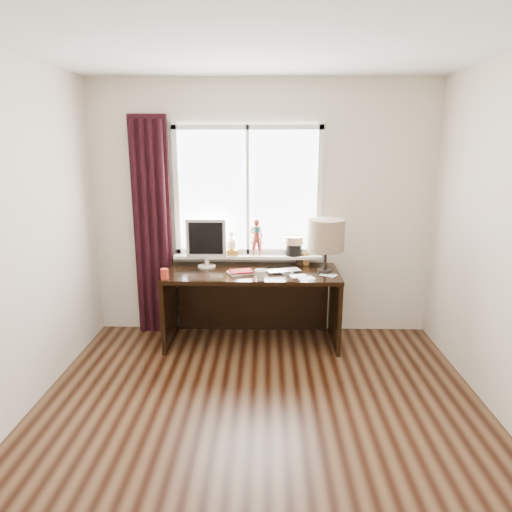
{
  "coord_description": "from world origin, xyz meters",
  "views": [
    {
      "loc": [
        0.04,
        -2.67,
        1.97
      ],
      "look_at": [
        -0.05,
        1.25,
        1.0
      ],
      "focal_mm": 32.0,
      "sensor_mm": 36.0,
      "label": 1
    }
  ],
  "objects_px": {
    "laptop": "(284,271)",
    "mug": "(261,275)",
    "desk": "(252,292)",
    "monitor": "(206,240)",
    "table_lamp": "(326,236)",
    "red_cup": "(165,274)"
  },
  "relations": [
    {
      "from": "laptop",
      "to": "mug",
      "type": "xyz_separation_m",
      "value": [
        -0.22,
        -0.27,
        0.04
      ]
    },
    {
      "from": "red_cup",
      "to": "table_lamp",
      "type": "height_order",
      "value": "table_lamp"
    },
    {
      "from": "red_cup",
      "to": "desk",
      "type": "height_order",
      "value": "red_cup"
    },
    {
      "from": "red_cup",
      "to": "laptop",
      "type": "bearing_deg",
      "value": 12.29
    },
    {
      "from": "desk",
      "to": "table_lamp",
      "type": "xyz_separation_m",
      "value": [
        0.71,
        -0.12,
        0.61
      ]
    },
    {
      "from": "laptop",
      "to": "monitor",
      "type": "xyz_separation_m",
      "value": [
        -0.78,
        0.18,
        0.27
      ]
    },
    {
      "from": "monitor",
      "to": "table_lamp",
      "type": "height_order",
      "value": "table_lamp"
    },
    {
      "from": "monitor",
      "to": "desk",
      "type": "bearing_deg",
      "value": -7.03
    },
    {
      "from": "monitor",
      "to": "red_cup",
      "type": "bearing_deg",
      "value": -128.64
    },
    {
      "from": "red_cup",
      "to": "monitor",
      "type": "bearing_deg",
      "value": 51.36
    },
    {
      "from": "red_cup",
      "to": "desk",
      "type": "bearing_deg",
      "value": 24.49
    },
    {
      "from": "red_cup",
      "to": "mug",
      "type": "bearing_deg",
      "value": -2.08
    },
    {
      "from": "desk",
      "to": "red_cup",
      "type": "bearing_deg",
      "value": -155.51
    },
    {
      "from": "desk",
      "to": "monitor",
      "type": "relative_size",
      "value": 3.47
    },
    {
      "from": "monitor",
      "to": "table_lamp",
      "type": "bearing_deg",
      "value": -8.42
    },
    {
      "from": "laptop",
      "to": "mug",
      "type": "distance_m",
      "value": 0.36
    },
    {
      "from": "laptop",
      "to": "mug",
      "type": "height_order",
      "value": "mug"
    },
    {
      "from": "laptop",
      "to": "red_cup",
      "type": "distance_m",
      "value": 1.14
    },
    {
      "from": "desk",
      "to": "table_lamp",
      "type": "distance_m",
      "value": 0.94
    },
    {
      "from": "mug",
      "to": "red_cup",
      "type": "relative_size",
      "value": 1.14
    },
    {
      "from": "table_lamp",
      "to": "desk",
      "type": "bearing_deg",
      "value": 170.68
    },
    {
      "from": "desk",
      "to": "monitor",
      "type": "xyz_separation_m",
      "value": [
        -0.46,
        0.06,
        0.52
      ]
    }
  ]
}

